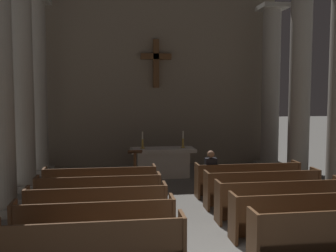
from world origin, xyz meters
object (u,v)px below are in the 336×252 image
pew_left_row_1 (92,247)px  pew_right_row_2 (303,215)px  pew_right_row_4 (262,188)px  column_right_third (300,89)px  pew_left_row_2 (95,224)px  pew_right_row_3 (280,200)px  altar (163,162)px  pew_right_row_1 (334,234)px  candlestick_left (143,143)px  pew_left_row_4 (99,194)px  column_right_fourth (271,90)px  pew_left_row_3 (97,207)px  lectern (135,169)px  pew_right_row_5 (248,179)px  column_left_fourth (37,89)px  column_left_third (22,89)px  candlestick_right (183,143)px  lone_worshipper (210,172)px  pew_left_row_5 (100,184)px

pew_left_row_1 → pew_right_row_2: same height
pew_right_row_4 → column_right_third: column_right_third is taller
pew_left_row_2 → pew_right_row_3: 4.22m
pew_right_row_2 → altar: 6.36m
pew_left_row_1 → pew_right_row_1: same height
candlestick_left → pew_right_row_2: bearing=-65.5°
pew_right_row_4 → pew_right_row_2: bearing=-90.0°
pew_left_row_4 → pew_right_row_1: bearing=-38.4°
column_right_fourth → pew_left_row_3: bearing=-136.2°
pew_left_row_4 → candlestick_left: size_ratio=5.10×
column_right_third → lectern: size_ratio=5.39×
pew_left_row_1 → pew_right_row_4: 5.20m
pew_left_row_3 → pew_right_row_5: bearing=27.8°
pew_left_row_2 → pew_right_row_5: size_ratio=1.00×
altar → pew_right_row_5: bearing=-53.9°
pew_right_row_3 → column_right_fourth: column_right_fourth is taller
column_left_fourth → candlestick_left: bearing=-17.7°
column_right_fourth → column_left_third: bearing=-164.8°
pew_left_row_4 → altar: (2.04, 3.87, 0.06)m
pew_right_row_2 → column_right_fourth: 7.96m
pew_left_row_1 → candlestick_right: size_ratio=5.10×
column_right_fourth → candlestick_right: 4.23m
pew_left_row_3 → lone_worshipper: size_ratio=2.23×
column_right_fourth → column_left_fourth: bearing=180.0°
column_right_third → column_left_fourth: (-8.66, 2.35, 0.00)m
pew_left_row_2 → column_right_fourth: column_right_fourth is taller
pew_right_row_1 → column_right_third: 6.83m
candlestick_right → column_right_third: bearing=-18.1°
altar → column_right_fourth: bearing=15.0°
pew_right_row_2 → lone_worshipper: bearing=108.3°
pew_left_row_1 → pew_left_row_4: 3.23m
pew_left_row_5 → pew_right_row_1: same height
pew_left_row_3 → candlestick_right: candlestick_right is taller
pew_left_row_2 → altar: altar is taller
candlestick_right → lone_worshipper: candlestick_right is taller
column_left_fourth → altar: size_ratio=2.83×
pew_right_row_2 → column_right_third: size_ratio=0.47×
column_left_third → pew_right_row_2: bearing=-37.2°
pew_left_row_2 → pew_left_row_5: bearing=90.0°
pew_left_row_4 → column_right_third: size_ratio=0.47×
pew_left_row_1 → lone_worshipper: bearing=55.4°
candlestick_right → pew_left_row_4: bearing=-125.3°
column_left_fourth → pew_left_row_5: bearing=-59.9°
pew_left_row_4 → lectern: 2.86m
pew_right_row_5 → candlestick_left: bearing=134.4°
column_left_third → pew_left_row_4: bearing=-49.5°
pew_left_row_5 → pew_right_row_3: size_ratio=1.00×
pew_right_row_1 → pew_left_row_1: bearing=180.0°
pew_right_row_3 → altar: 5.35m
pew_left_row_5 → pew_right_row_5: size_ratio=1.00×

